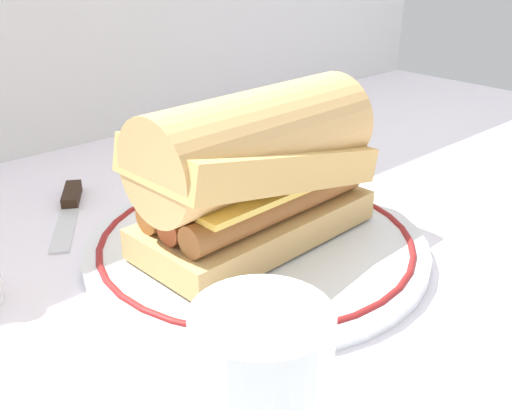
{
  "coord_description": "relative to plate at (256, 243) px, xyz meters",
  "views": [
    {
      "loc": [
        -0.29,
        -0.33,
        0.25
      ],
      "look_at": [
        0.01,
        0.01,
        0.04
      ],
      "focal_mm": 41.42,
      "sensor_mm": 36.0,
      "label": 1
    }
  ],
  "objects": [
    {
      "name": "plate",
      "position": [
        0.0,
        0.0,
        0.0
      ],
      "size": [
        0.3,
        0.3,
        0.01
      ],
      "color": "white",
      "rests_on": "ground_plane"
    },
    {
      "name": "sausage_sandwich",
      "position": [
        0.0,
        0.0,
        0.07
      ],
      "size": [
        0.21,
        0.11,
        0.13
      ],
      "rotation": [
        0.0,
        0.0,
        0.04
      ],
      "color": "tan",
      "rests_on": "plate"
    },
    {
      "name": "butter_knife",
      "position": [
        -0.09,
        0.19,
        -0.0
      ],
      "size": [
        0.09,
        0.13,
        0.01
      ],
      "color": "silver",
      "rests_on": "ground_plane"
    },
    {
      "name": "ground_plane",
      "position": [
        -0.01,
        -0.01,
        -0.01
      ],
      "size": [
        1.5,
        1.5,
        0.0
      ],
      "primitive_type": "plane",
      "color": "white"
    }
  ]
}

